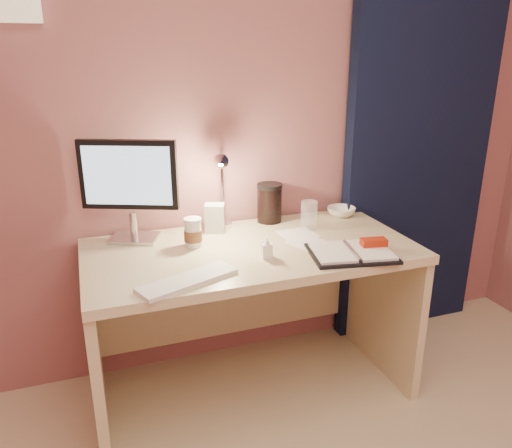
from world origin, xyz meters
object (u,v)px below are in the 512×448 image
object	(u,v)px
planner	(353,252)
dark_jar	(269,205)
product_box	(215,218)
keyboard	(188,280)
clear_cup	(309,215)
monitor	(130,181)
bowl	(341,212)
desk_lamp	(233,182)
lotion_bottle	(267,247)
coffee_cup	(193,233)
desk	(246,287)

from	to	relation	value
planner	dark_jar	bearing A→B (deg)	119.76
planner	product_box	xyz separation A→B (m)	(-0.47, 0.46, 0.05)
keyboard	clear_cup	world-z (taller)	clear_cup
monitor	product_box	distance (m)	0.42
bowl	desk_lamp	xyz separation A→B (m)	(-0.58, -0.03, 0.21)
monitor	dark_jar	xyz separation A→B (m)	(0.65, 0.03, -0.18)
clear_cup	desk_lamp	bearing A→B (deg)	165.18
monitor	lotion_bottle	size ratio (longest dim) A/B	4.93
coffee_cup	bowl	bearing A→B (deg)	10.89
coffee_cup	dark_jar	distance (m)	0.47
lotion_bottle	desk_lamp	size ratio (longest dim) A/B	0.24
desk	clear_cup	distance (m)	0.44
clear_cup	keyboard	bearing A→B (deg)	-150.38
product_box	planner	bearing A→B (deg)	-24.82
desk	product_box	xyz separation A→B (m)	(-0.10, 0.16, 0.29)
coffee_cup	bowl	size ratio (longest dim) A/B	0.88
monitor	clear_cup	distance (m)	0.82
planner	bowl	bearing A→B (deg)	77.82
coffee_cup	product_box	bearing A→B (deg)	46.32
desk	coffee_cup	size ratio (longest dim) A/B	11.18
coffee_cup	product_box	world-z (taller)	product_box
coffee_cup	lotion_bottle	size ratio (longest dim) A/B	1.38
clear_cup	lotion_bottle	size ratio (longest dim) A/B	1.49
product_box	desk_lamp	xyz separation A→B (m)	(0.09, -0.02, 0.17)
lotion_bottle	product_box	xyz separation A→B (m)	(-0.12, 0.37, 0.02)
monitor	product_box	xyz separation A→B (m)	(0.36, -0.02, -0.20)
lotion_bottle	product_box	distance (m)	0.38
clear_cup	desk_lamp	distance (m)	0.39
planner	product_box	distance (m)	0.65
planner	dark_jar	world-z (taller)	dark_jar
bowl	dark_jar	size ratio (longest dim) A/B	0.84
desk	clear_cup	size ratio (longest dim) A/B	10.40
keyboard	desk	bearing A→B (deg)	23.35
desk	planner	size ratio (longest dim) A/B	3.68
keyboard	dark_jar	bearing A→B (deg)	24.72
coffee_cup	product_box	size ratio (longest dim) A/B	0.93
desk	desk_lamp	xyz separation A→B (m)	(-0.01, 0.14, 0.46)
planner	desk_lamp	world-z (taller)	desk_lamp
desk	keyboard	xyz separation A→B (m)	(-0.33, -0.32, 0.23)
desk_lamp	keyboard	bearing A→B (deg)	-107.45
dark_jar	desk_lamp	xyz separation A→B (m)	(-0.20, -0.07, 0.15)
coffee_cup	bowl	world-z (taller)	coffee_cup
lotion_bottle	planner	bearing A→B (deg)	-14.58
desk	bowl	bearing A→B (deg)	16.96
desk	dark_jar	bearing A→B (deg)	48.00
monitor	dark_jar	distance (m)	0.68
monitor	bowl	size ratio (longest dim) A/B	3.13
keyboard	bowl	size ratio (longest dim) A/B	2.66
planner	lotion_bottle	xyz separation A→B (m)	(-0.35, 0.09, 0.03)
clear_cup	product_box	world-z (taller)	same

